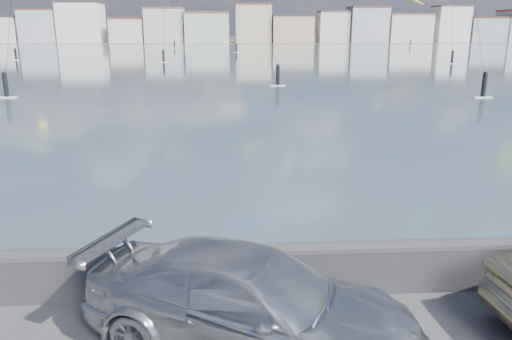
% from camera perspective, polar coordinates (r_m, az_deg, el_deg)
% --- Properties ---
extents(bay_water, '(500.00, 177.00, 0.00)m').
position_cam_1_polar(bay_water, '(97.80, -3.80, 12.81)').
color(bay_water, '#394D59').
rests_on(bay_water, ground).
extents(far_shore_strip, '(500.00, 60.00, 0.00)m').
position_cam_1_polar(far_shore_strip, '(206.23, -3.71, 14.38)').
color(far_shore_strip, '#4C473D').
rests_on(far_shore_strip, ground).
extents(seawall, '(400.00, 0.36, 1.08)m').
position_cam_1_polar(seawall, '(9.95, -5.40, -11.17)').
color(seawall, '#28282B').
rests_on(seawall, ground).
extents(far_buildings, '(240.79, 13.26, 14.60)m').
position_cam_1_polar(far_buildings, '(192.17, -3.34, 16.08)').
color(far_buildings, beige).
rests_on(far_buildings, ground).
extents(car_silver, '(6.07, 4.41, 1.63)m').
position_cam_1_polar(car_silver, '(8.35, -0.60, -14.92)').
color(car_silver, '#B2B5B9').
rests_on(car_silver, ground).
extents(kitesurfer_12, '(8.92, 12.88, 16.50)m').
position_cam_1_polar(kitesurfer_12, '(175.06, 17.32, 18.09)').
color(kitesurfer_12, '#BF8C19').
rests_on(kitesurfer_12, ground).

